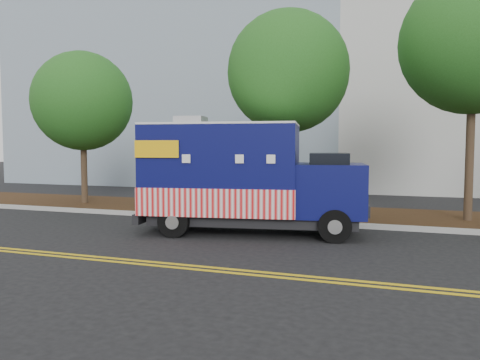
% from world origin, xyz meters
% --- Properties ---
extents(ground, '(120.00, 120.00, 0.00)m').
position_xyz_m(ground, '(0.00, 0.00, 0.00)').
color(ground, black).
rests_on(ground, ground).
extents(curb, '(120.00, 0.18, 0.15)m').
position_xyz_m(curb, '(0.00, 1.40, 0.07)').
color(curb, '#9E9E99').
rests_on(curb, ground).
extents(mulch_strip, '(120.00, 4.00, 0.15)m').
position_xyz_m(mulch_strip, '(0.00, 3.50, 0.07)').
color(mulch_strip, black).
rests_on(mulch_strip, ground).
extents(centerline_near, '(120.00, 0.10, 0.01)m').
position_xyz_m(centerline_near, '(0.00, -4.45, 0.01)').
color(centerline_near, gold).
rests_on(centerline_near, ground).
extents(centerline_far, '(120.00, 0.10, 0.01)m').
position_xyz_m(centerline_far, '(0.00, -4.70, 0.01)').
color(centerline_far, gold).
rests_on(centerline_far, ground).
extents(tree_a, '(4.07, 4.07, 6.40)m').
position_xyz_m(tree_a, '(-7.27, 3.05, 4.36)').
color(tree_a, '#38281C').
rests_on(tree_a, ground).
extents(tree_b, '(4.23, 4.23, 7.19)m').
position_xyz_m(tree_b, '(1.46, 2.88, 5.07)').
color(tree_b, '#38281C').
rests_on(tree_b, ground).
extents(tree_c, '(4.49, 4.49, 7.98)m').
position_xyz_m(tree_c, '(7.28, 3.18, 5.73)').
color(tree_c, '#38281C').
rests_on(tree_c, ground).
extents(sign_post, '(0.06, 0.06, 2.40)m').
position_xyz_m(sign_post, '(-2.64, 1.99, 1.20)').
color(sign_post, '#473828').
rests_on(sign_post, ground).
extents(food_truck, '(6.66, 3.38, 3.36)m').
position_xyz_m(food_truck, '(0.92, -0.47, 1.52)').
color(food_truck, black).
rests_on(food_truck, ground).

